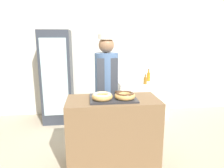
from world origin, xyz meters
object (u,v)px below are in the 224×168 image
object	(u,v)px
donut_chocolate_glaze	(125,95)
chest_freezer	(142,99)
brownie_back_right	(119,93)
baker_person	(107,89)
bottle_orange	(148,76)
brownie_back_left	(104,93)
bottle_amber	(145,80)
serving_tray	(113,98)
beverage_fridge	(57,77)
donut_light_glaze	(102,96)

from	to	relation	value
donut_chocolate_glaze	chest_freezer	size ratio (longest dim) A/B	0.25
donut_chocolate_glaze	chest_freezer	distance (m)	2.05
brownie_back_right	baker_person	xyz separation A→B (m)	(-0.13, 0.39, -0.03)
bottle_orange	donut_chocolate_glaze	bearing A→B (deg)	-115.43
brownie_back_left	brownie_back_right	xyz separation A→B (m)	(0.20, 0.00, 0.00)
brownie_back_right	bottle_amber	world-z (taller)	brownie_back_right
chest_freezer	brownie_back_left	bearing A→B (deg)	-121.67
bottle_orange	brownie_back_left	bearing A→B (deg)	-124.90
bottle_orange	baker_person	bearing A→B (deg)	-130.80
serving_tray	baker_person	xyz separation A→B (m)	(-0.03, 0.55, -0.01)
donut_chocolate_glaze	bottle_orange	bearing A→B (deg)	64.57
donut_chocolate_glaze	brownie_back_right	bearing A→B (deg)	100.63
donut_chocolate_glaze	beverage_fridge	size ratio (longest dim) A/B	0.14
serving_tray	beverage_fridge	xyz separation A→B (m)	(-0.96, 1.73, -0.01)
serving_tray	brownie_back_right	distance (m)	0.19
serving_tray	baker_person	distance (m)	0.55
beverage_fridge	chest_freezer	size ratio (longest dim) A/B	1.77
serving_tray	beverage_fridge	size ratio (longest dim) A/B	0.32
baker_person	donut_chocolate_glaze	bearing A→B (deg)	-74.12
brownie_back_left	baker_person	world-z (taller)	baker_person
chest_freezer	bottle_orange	world-z (taller)	bottle_orange
baker_person	bottle_amber	distance (m)	1.29
baker_person	chest_freezer	bearing A→B (deg)	52.74
donut_chocolate_glaze	brownie_back_left	distance (m)	0.34
donut_chocolate_glaze	chest_freezer	bearing A→B (deg)	68.15
serving_tray	brownie_back_right	bearing A→B (deg)	57.09
donut_light_glaze	baker_person	size ratio (longest dim) A/B	0.15
donut_chocolate_glaze	baker_person	bearing A→B (deg)	105.88
bottle_orange	serving_tray	bearing A→B (deg)	-120.01
donut_chocolate_glaze	beverage_fridge	xyz separation A→B (m)	(-1.11, 1.81, -0.07)
donut_light_glaze	beverage_fridge	xyz separation A→B (m)	(-0.81, 1.81, -0.07)
donut_chocolate_glaze	beverage_fridge	bearing A→B (deg)	121.49
serving_tray	donut_chocolate_glaze	distance (m)	0.17
bottle_amber	beverage_fridge	bearing A→B (deg)	172.07
serving_tray	bottle_amber	xyz separation A→B (m)	(0.87, 1.48, -0.08)
donut_light_glaze	bottle_orange	world-z (taller)	bottle_orange
donut_light_glaze	bottle_amber	xyz separation A→B (m)	(1.01, 1.55, -0.14)
brownie_back_left	brownie_back_right	size ratio (longest dim) A/B	1.00
donut_light_glaze	brownie_back_right	distance (m)	0.34
serving_tray	bottle_orange	xyz separation A→B (m)	(1.02, 1.77, -0.06)
bottle_amber	baker_person	bearing A→B (deg)	-134.03
donut_light_glaze	bottle_amber	world-z (taller)	donut_light_glaze
donut_light_glaze	bottle_amber	bearing A→B (deg)	56.90
serving_tray	brownie_back_right	world-z (taller)	brownie_back_right
brownie_back_right	brownie_back_left	bearing A→B (deg)	180.00
brownie_back_right	baker_person	distance (m)	0.42
donut_chocolate_glaze	baker_person	xyz separation A→B (m)	(-0.18, 0.62, -0.06)
serving_tray	donut_light_glaze	world-z (taller)	donut_light_glaze
brownie_back_right	donut_chocolate_glaze	bearing A→B (deg)	-79.37
brownie_back_left	bottle_orange	bearing A→B (deg)	55.10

